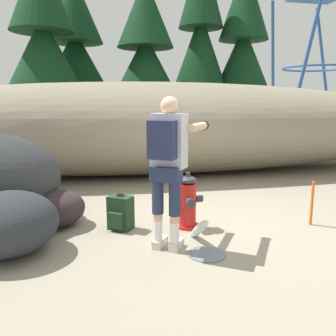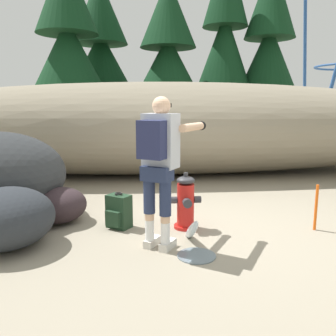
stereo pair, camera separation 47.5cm
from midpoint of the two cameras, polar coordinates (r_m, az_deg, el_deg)
The scene contains 14 objects.
ground_plane at distance 4.68m, azimuth 2.61°, elevation -9.96°, with size 56.00×56.00×0.04m, color gray.
dirt_embankment at distance 8.17m, azimuth -3.59°, elevation 6.48°, with size 15.53×3.20×2.10m, color gray.
fire_hydrant at distance 4.58m, azimuth 0.25°, elevation -5.68°, with size 0.40×0.35×0.74m.
hydrant_water_jet at distance 4.10m, azimuth 1.85°, elevation -10.82°, with size 0.42×0.95×0.54m.
utility_worker at distance 3.81m, azimuth -3.45°, elevation 2.19°, with size 0.85×1.03×1.69m.
spare_backpack at distance 4.63m, azimuth -10.72°, elevation -7.30°, with size 0.36×0.36×0.47m.
boulder_mid at distance 4.27m, azimuth -27.51°, elevation -8.04°, with size 1.04×1.07×0.69m, color #282C30.
boulder_small at distance 4.96m, azimuth -20.30°, elevation -6.24°, with size 0.74×0.69×0.49m, color #312428.
pine_tree_far_left at distance 11.47m, azimuth -20.84°, elevation 18.09°, with size 2.87×2.87×5.98m.
pine_tree_left at distance 13.31m, azimuth -15.88°, elevation 17.34°, with size 2.99×2.99×6.03m.
pine_tree_center at distance 11.98m, azimuth -4.87°, elevation 17.21°, with size 2.82×2.82×5.58m.
pine_tree_right at distance 13.03m, azimuth 4.22°, elevation 19.78°, with size 2.40×2.40×6.97m.
pine_tree_far_right at distance 13.37m, azimuth 11.07°, elevation 17.90°, with size 2.70×2.70×6.44m.
survey_stake at distance 4.98m, azimuth 19.93°, elevation -5.46°, with size 0.04×0.04×0.60m, color #E55914.
Camera 1 is at (-1.27, -4.23, 1.61)m, focal length 37.40 mm.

